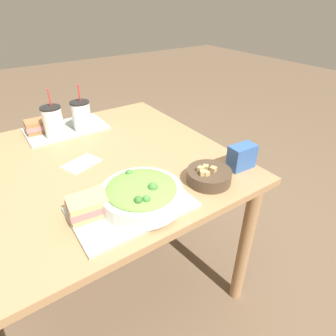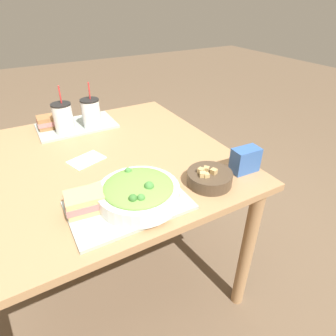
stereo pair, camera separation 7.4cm
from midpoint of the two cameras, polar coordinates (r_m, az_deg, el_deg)
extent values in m
plane|color=brown|center=(1.78, -13.14, -20.76)|extent=(12.00, 12.00, 0.00)
cube|color=#A37A51|center=(1.27, -17.28, 0.49)|extent=(1.16, 1.09, 0.03)
cylinder|color=#A37A51|center=(1.42, 13.83, -15.26)|extent=(0.06, 0.06, 0.74)
cylinder|color=#A37A51|center=(2.02, -6.31, 1.57)|extent=(0.06, 0.06, 0.74)
cube|color=#99A89E|center=(0.97, -9.46, -7.94)|extent=(0.40, 0.25, 0.01)
cube|color=#99A89E|center=(1.61, -21.20, 7.40)|extent=(0.40, 0.25, 0.01)
cylinder|color=white|center=(0.96, -7.58, -5.70)|extent=(0.28, 0.28, 0.06)
ellipsoid|color=#6B9E42|center=(0.94, -7.72, -4.16)|extent=(0.24, 0.24, 0.04)
sphere|color=#427F38|center=(0.87, -6.86, -6.37)|extent=(0.03, 0.03, 0.03)
sphere|color=#38702D|center=(0.86, -8.75, -6.62)|extent=(0.03, 0.03, 0.03)
sphere|color=#427F38|center=(1.00, -10.03, -0.99)|extent=(0.02, 0.02, 0.02)
sphere|color=#427F38|center=(0.91, -5.45, -3.96)|extent=(0.03, 0.03, 0.03)
cube|color=beige|center=(0.91, -7.97, -4.90)|extent=(0.06, 0.05, 0.01)
cube|color=beige|center=(0.91, -7.82, -5.03)|extent=(0.05, 0.05, 0.01)
cylinder|color=#473828|center=(1.08, 6.38, -1.66)|extent=(0.17, 0.17, 0.05)
cylinder|color=#4C2814|center=(1.07, 6.44, -0.83)|extent=(0.15, 0.15, 0.01)
cube|color=tan|center=(1.06, 4.66, -0.35)|extent=(0.03, 0.03, 0.02)
cube|color=tan|center=(1.03, 5.08, -1.10)|extent=(0.03, 0.03, 0.02)
cube|color=tan|center=(1.07, 5.69, 0.04)|extent=(0.03, 0.03, 0.02)
cube|color=tan|center=(1.06, 7.20, -0.38)|extent=(0.03, 0.03, 0.02)
cube|color=tan|center=(1.04, 5.85, -1.21)|extent=(0.02, 0.02, 0.02)
cube|color=tan|center=(0.96, -17.81, -8.40)|extent=(0.13, 0.10, 0.02)
cube|color=#C1706B|center=(0.95, -18.03, -7.39)|extent=(0.14, 0.11, 0.02)
cube|color=tan|center=(0.93, -18.25, -6.35)|extent=(0.13, 0.10, 0.02)
cylinder|color=#DBBC84|center=(1.01, -14.05, -4.32)|extent=(0.11, 0.06, 0.06)
cylinder|color=beige|center=(1.02, -11.54, -3.34)|extent=(0.01, 0.05, 0.05)
cube|color=olive|center=(1.61, -25.64, 7.03)|extent=(0.14, 0.09, 0.02)
cube|color=#C1706B|center=(1.60, -25.82, 7.74)|extent=(0.14, 0.09, 0.02)
cube|color=olive|center=(1.59, -26.01, 8.45)|extent=(0.14, 0.09, 0.02)
cylinder|color=silver|center=(1.50, -23.59, 8.43)|extent=(0.09, 0.09, 0.14)
cylinder|color=black|center=(1.50, -23.52, 8.12)|extent=(0.08, 0.08, 0.12)
cylinder|color=black|center=(1.48, -24.23, 11.10)|extent=(0.10, 0.10, 0.01)
cylinder|color=red|center=(1.46, -24.35, 12.75)|extent=(0.01, 0.02, 0.10)
cylinder|color=silver|center=(1.53, -18.49, 9.85)|extent=(0.09, 0.09, 0.14)
cylinder|color=maroon|center=(1.53, -18.43, 9.55)|extent=(0.08, 0.08, 0.12)
cylinder|color=black|center=(1.50, -18.98, 12.47)|extent=(0.10, 0.10, 0.01)
cylinder|color=red|center=(1.49, -19.02, 14.10)|extent=(0.01, 0.02, 0.10)
cube|color=#335BA3|center=(1.18, 13.01, 2.20)|extent=(0.11, 0.07, 0.10)
cube|color=white|center=(1.26, -18.75, 0.84)|extent=(0.17, 0.14, 0.00)
camera|label=1|loc=(0.04, -92.04, -1.29)|focal=30.00mm
camera|label=2|loc=(0.04, 87.96, 1.29)|focal=30.00mm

